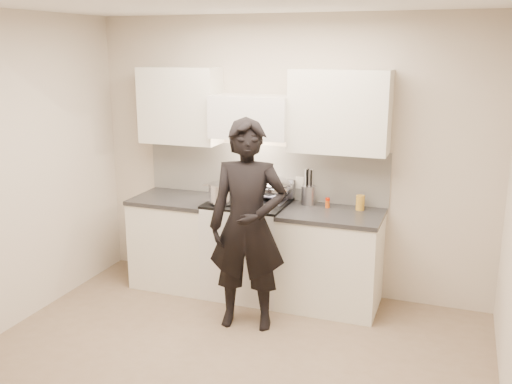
% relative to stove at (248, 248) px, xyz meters
% --- Properties ---
extents(ground_plane, '(4.00, 4.00, 0.00)m').
position_rel_stove_xyz_m(ground_plane, '(0.30, -1.42, -0.47)').
color(ground_plane, '#7D6952').
extents(room_shell, '(4.04, 3.54, 2.70)m').
position_rel_stove_xyz_m(room_shell, '(0.24, -1.05, 1.12)').
color(room_shell, '#C1B49F').
rests_on(room_shell, ground).
extents(stove, '(0.76, 0.65, 0.96)m').
position_rel_stove_xyz_m(stove, '(0.00, 0.00, 0.00)').
color(stove, silver).
rests_on(stove, ground).
extents(counter_right, '(0.92, 0.67, 0.92)m').
position_rel_stove_xyz_m(counter_right, '(0.83, 0.00, -0.01)').
color(counter_right, silver).
rests_on(counter_right, ground).
extents(counter_left, '(0.82, 0.67, 0.92)m').
position_rel_stove_xyz_m(counter_left, '(-0.78, 0.00, -0.01)').
color(counter_left, silver).
rests_on(counter_left, ground).
extents(wok, '(0.42, 0.51, 0.33)m').
position_rel_stove_xyz_m(wok, '(0.20, 0.14, 0.60)').
color(wok, silver).
rests_on(wok, stove).
extents(stock_pot, '(0.39, 0.29, 0.18)m').
position_rel_stove_xyz_m(stock_pot, '(-0.20, -0.14, 0.58)').
color(stock_pot, silver).
rests_on(stock_pot, stove).
extents(utensil_crock, '(0.13, 0.13, 0.35)m').
position_rel_stove_xyz_m(utensil_crock, '(0.55, 0.18, 0.55)').
color(utensil_crock, '#9FA0A9').
rests_on(utensil_crock, counter_right).
extents(spice_jar, '(0.04, 0.04, 0.09)m').
position_rel_stove_xyz_m(spice_jar, '(0.75, 0.14, 0.49)').
color(spice_jar, '#C44E12').
rests_on(spice_jar, counter_right).
extents(oil_glass, '(0.08, 0.08, 0.14)m').
position_rel_stove_xyz_m(oil_glass, '(1.05, 0.17, 0.52)').
color(oil_glass, '#B58326').
rests_on(oil_glass, counter_right).
extents(person, '(0.74, 0.56, 1.83)m').
position_rel_stove_xyz_m(person, '(0.23, -0.63, 0.44)').
color(person, black).
rests_on(person, ground).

